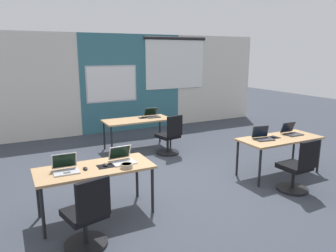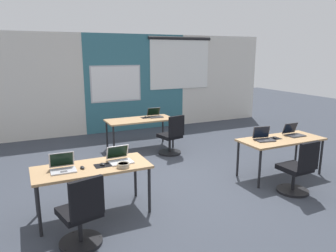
# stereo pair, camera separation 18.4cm
# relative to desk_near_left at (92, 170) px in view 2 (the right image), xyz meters

# --- Properties ---
(ground_plane) EXTENTS (24.00, 24.00, 0.00)m
(ground_plane) POSITION_rel_desk_near_left_xyz_m (1.75, 0.60, -0.66)
(ground_plane) COLOR #383D47
(back_wall_assembly) EXTENTS (10.00, 0.27, 2.80)m
(back_wall_assembly) POSITION_rel_desk_near_left_xyz_m (1.79, 4.80, 0.75)
(back_wall_assembly) COLOR silver
(back_wall_assembly) RESTS_ON ground
(desk_near_left) EXTENTS (1.60, 0.70, 0.72)m
(desk_near_left) POSITION_rel_desk_near_left_xyz_m (0.00, 0.00, 0.00)
(desk_near_left) COLOR tan
(desk_near_left) RESTS_ON ground
(desk_near_right) EXTENTS (1.60, 0.70, 0.72)m
(desk_near_right) POSITION_rel_desk_near_left_xyz_m (3.50, 0.00, 0.00)
(desk_near_right) COLOR tan
(desk_near_right) RESTS_ON ground
(desk_far_center) EXTENTS (1.60, 0.70, 0.72)m
(desk_far_center) POSITION_rel_desk_near_left_xyz_m (1.75, 2.80, 0.00)
(desk_far_center) COLOR tan
(desk_far_center) RESTS_ON ground
(laptop_near_left_end) EXTENTS (0.34, 0.30, 0.23)m
(laptop_near_left_end) POSITION_rel_desk_near_left_xyz_m (-0.38, 0.02, 0.11)
(laptop_near_left_end) COLOR #B7B7BC
(laptop_near_left_end) RESTS_ON desk_near_left
(mouse_near_left_end) EXTENTS (0.07, 0.10, 0.03)m
(mouse_near_left_end) POSITION_rel_desk_near_left_xyz_m (-0.14, -0.03, 0.08)
(mouse_near_left_end) COLOR black
(mouse_near_left_end) RESTS_ON desk_near_left
(chair_near_left_end) EXTENTS (0.53, 0.58, 0.92)m
(chair_near_left_end) POSITION_rel_desk_near_left_xyz_m (-0.30, -0.75, -0.28)
(chair_near_left_end) COLOR black
(chair_near_left_end) RESTS_ON ground
(laptop_near_left_inner) EXTENTS (0.34, 0.33, 0.22)m
(laptop_near_left_inner) POSITION_rel_desk_near_left_xyz_m (0.42, 0.03, 0.11)
(laptop_near_left_inner) COLOR silver
(laptop_near_left_inner) RESTS_ON desk_near_left
(mousepad_near_left_inner) EXTENTS (0.22, 0.19, 0.00)m
(mousepad_near_left_inner) POSITION_rel_desk_near_left_xyz_m (0.14, -0.03, 0.06)
(mousepad_near_left_inner) COLOR black
(mousepad_near_left_inner) RESTS_ON desk_near_left
(mouse_near_left_inner) EXTENTS (0.07, 0.11, 0.03)m
(mouse_near_left_inner) POSITION_rel_desk_near_left_xyz_m (0.14, -0.03, 0.08)
(mouse_near_left_inner) COLOR black
(mouse_near_left_inner) RESTS_ON mousepad_near_left_inner
(laptop_near_right_end) EXTENTS (0.33, 0.31, 0.23)m
(laptop_near_right_end) POSITION_rel_desk_near_left_xyz_m (3.89, 0.08, 0.11)
(laptop_near_right_end) COLOR #333338
(laptop_near_right_end) RESTS_ON desk_near_right
(laptop_near_right_inner) EXTENTS (0.37, 0.32, 0.24)m
(laptop_near_right_inner) POSITION_rel_desk_near_left_xyz_m (3.13, 0.06, 0.11)
(laptop_near_right_inner) COLOR #333338
(laptop_near_right_inner) RESTS_ON desk_near_right
(mousepad_near_right_inner) EXTENTS (0.22, 0.19, 0.00)m
(mousepad_near_right_inner) POSITION_rel_desk_near_left_xyz_m (3.39, 0.06, 0.06)
(mousepad_near_right_inner) COLOR black
(mousepad_near_right_inner) RESTS_ON desk_near_right
(mouse_near_right_inner) EXTENTS (0.09, 0.11, 0.03)m
(mouse_near_right_inner) POSITION_rel_desk_near_left_xyz_m (3.39, 0.06, 0.08)
(mouse_near_right_inner) COLOR black
(mouse_near_right_inner) RESTS_ON mousepad_near_right_inner
(chair_near_right_inner) EXTENTS (0.52, 0.55, 0.92)m
(chair_near_right_inner) POSITION_rel_desk_near_left_xyz_m (3.17, -0.74, -0.28)
(chair_near_right_inner) COLOR black
(chair_near_right_inner) RESTS_ON ground
(laptop_far_right) EXTENTS (0.34, 0.34, 0.22)m
(laptop_far_right) POSITION_rel_desk_near_left_xyz_m (2.19, 2.89, 0.11)
(laptop_far_right) COLOR #333338
(laptop_far_right) RESTS_ON desk_far_center
(mousepad_far_right) EXTENTS (0.22, 0.19, 0.00)m
(mousepad_far_right) POSITION_rel_desk_near_left_xyz_m (1.94, 2.89, 0.06)
(mousepad_far_right) COLOR black
(mousepad_far_right) RESTS_ON desk_far_center
(mouse_far_right) EXTENTS (0.07, 0.11, 0.03)m
(mouse_far_right) POSITION_rel_desk_near_left_xyz_m (1.94, 2.89, 0.08)
(mouse_far_right) COLOR black
(mouse_far_right) RESTS_ON mousepad_far_right
(chair_far_right) EXTENTS (0.52, 0.57, 0.92)m
(chair_far_right) POSITION_rel_desk_near_left_xyz_m (2.23, 2.03, -0.28)
(chair_far_right) COLOR black
(chair_far_right) RESTS_ON ground
(snack_bowl) EXTENTS (0.18, 0.18, 0.06)m
(snack_bowl) POSITION_rel_desk_near_left_xyz_m (0.39, -0.22, 0.10)
(snack_bowl) COLOR tan
(snack_bowl) RESTS_ON desk_near_left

